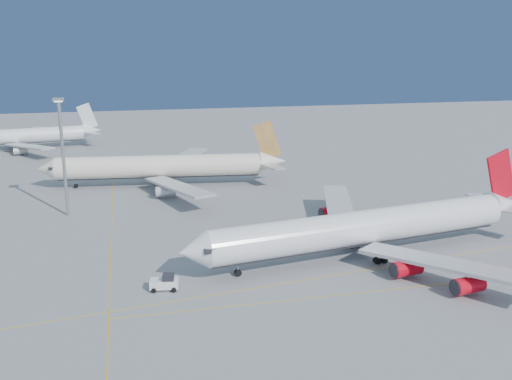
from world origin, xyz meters
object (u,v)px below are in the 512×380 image
airliner_etihad (165,167)px  airliner_third (18,136)px  pushback_tug (165,283)px  light_mast (62,148)px  airliner_virgin (370,227)px

airliner_etihad → airliner_third: 83.72m
pushback_tug → light_mast: (-18.71, 46.38, 14.78)m
airliner_virgin → airliner_third: (-82.24, 130.73, -0.51)m
airliner_etihad → pushback_tug: bearing=-88.2°
airliner_etihad → light_mast: 35.39m
light_mast → pushback_tug: bearing=-68.0°
airliner_virgin → airliner_third: size_ratio=1.20×
airliner_virgin → airliner_third: bearing=112.9°
airliner_third → pushback_tug: bearing=-82.2°
pushback_tug → light_mast: size_ratio=0.18×
airliner_virgin → airliner_etihad: bearing=108.6°
airliner_virgin → airliner_third: airliner_virgin is taller
pushback_tug → airliner_third: bearing=116.6°
airliner_third → pushback_tug: airliner_third is taller
airliner_virgin → pushback_tug: bearing=-179.1°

